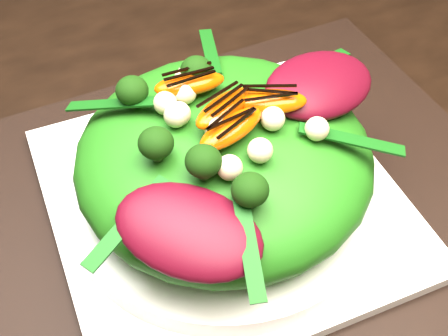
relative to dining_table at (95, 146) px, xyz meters
name	(u,v)px	position (x,y,z in m)	size (l,w,h in m)	color
dining_table	(95,146)	(0.00, 0.00, 0.00)	(1.60, 0.90, 0.75)	black
placemat	(224,204)	(0.07, -0.14, 0.02)	(0.50, 0.38, 0.00)	black
plate_base	(224,199)	(0.07, -0.14, 0.03)	(0.28, 0.28, 0.01)	white
salad_bowl	(224,188)	(0.07, -0.14, 0.04)	(0.26, 0.26, 0.02)	white
lettuce_mound	(224,157)	(0.07, -0.14, 0.08)	(0.24, 0.24, 0.08)	#267014
radicchio_leaf	(320,85)	(0.16, -0.13, 0.12)	(0.10, 0.07, 0.02)	#470713
orange_segment	(201,107)	(0.06, -0.12, 0.13)	(0.06, 0.02, 0.01)	#D74603
broccoli_floret	(128,113)	(0.01, -0.11, 0.13)	(0.04, 0.04, 0.04)	black
macadamia_nut	(293,134)	(0.11, -0.18, 0.13)	(0.02, 0.02, 0.02)	beige
balsamic_drizzle	(201,99)	(0.06, -0.12, 0.14)	(0.04, 0.00, 0.00)	black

